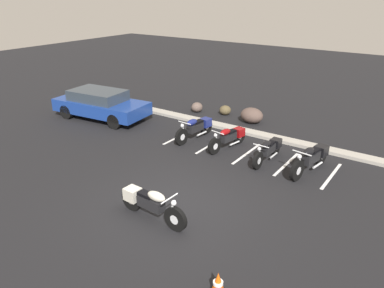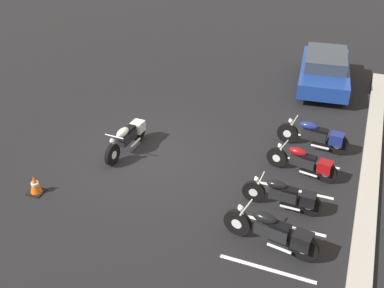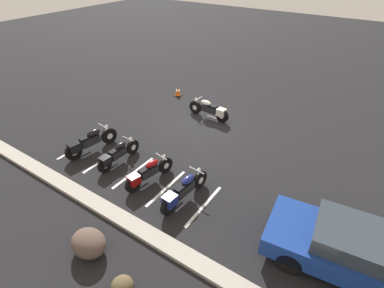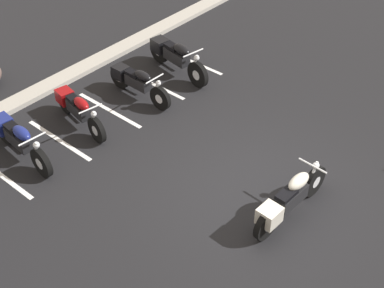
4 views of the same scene
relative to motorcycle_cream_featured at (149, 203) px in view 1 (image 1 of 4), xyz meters
The scene contains 17 objects.
ground 0.96m from the motorcycle_cream_featured, 78.01° to the left, with size 60.00×60.00×0.00m, color black.
motorcycle_cream_featured is the anchor object (origin of this frame).
parked_bike_0 5.68m from the motorcycle_cream_featured, 112.17° to the left, with size 0.61×2.17×0.85m.
parked_bike_1 5.22m from the motorcycle_cream_featured, 96.76° to the left, with size 0.69×2.00×0.79m.
parked_bike_2 5.08m from the motorcycle_cream_featured, 78.13° to the left, with size 0.56×2.00×0.79m.
parked_bike_3 5.62m from the motorcycle_cream_featured, 63.56° to the left, with size 0.74×2.24×0.88m.
car_blue 8.56m from the motorcycle_cream_featured, 145.59° to the left, with size 4.47×2.25×1.29m.
concrete_curb 6.93m from the motorcycle_cream_featured, 88.54° to the left, with size 18.00×0.50×0.12m, color #A8A399.
landscape_rock_0 9.04m from the motorcycle_cream_featured, 116.48° to the left, with size 0.51×0.56×0.46m, color brown.
landscape_rock_1 8.92m from the motorcycle_cream_featured, 107.68° to the left, with size 0.52×0.53×0.44m, color brown.
landscape_rock_2 8.26m from the motorcycle_cream_featured, 98.25° to the left, with size 1.02×0.82×0.67m, color brown.
traffic_cone 3.07m from the motorcycle_cream_featured, 23.97° to the right, with size 0.40×0.40×0.53m.
stall_line_0 5.80m from the motorcycle_cream_featured, 119.02° to the left, with size 0.10×2.10×0.00m, color white.
stall_line_1 5.24m from the motorcycle_cream_featured, 104.52° to the left, with size 0.10×2.10×0.00m, color white.
stall_line_2 5.08m from the motorcycle_cream_featured, 87.89° to the left, with size 0.10×2.10×0.00m, color white.
stall_line_3 5.35m from the motorcycle_cream_featured, 71.60° to the left, with size 0.10×2.10×0.00m, color white.
stall_line_4 5.99m from the motorcycle_cream_featured, 57.85° to the left, with size 0.10×2.10×0.00m, color white.
Camera 1 is at (5.39, -6.92, 5.49)m, focal length 35.00 mm.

